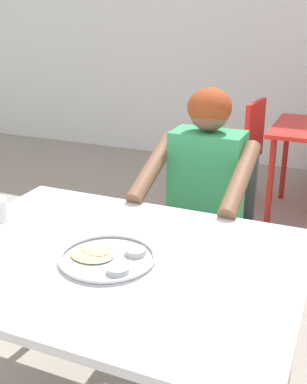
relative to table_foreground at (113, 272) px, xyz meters
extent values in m
cube|color=silver|center=(0.00, 0.00, 0.05)|extent=(1.27, 0.95, 0.03)
cylinder|color=#B2B2B7|center=(-0.57, 0.42, -0.32)|extent=(0.04, 0.04, 0.71)
cylinder|color=#B2B2B7|center=(0.57, 0.42, -0.32)|extent=(0.04, 0.04, 0.71)
cylinder|color=#B7BABF|center=(0.00, -0.04, 0.07)|extent=(0.33, 0.33, 0.01)
torus|color=#B7BABF|center=(0.00, -0.04, 0.08)|extent=(0.33, 0.33, 0.01)
cylinder|color=#B2B5BA|center=(0.07, -0.10, 0.08)|extent=(0.07, 0.07, 0.02)
cylinder|color=#C65119|center=(0.07, -0.10, 0.08)|extent=(0.06, 0.06, 0.01)
cylinder|color=#B2B5BA|center=(0.07, 0.03, 0.08)|extent=(0.07, 0.07, 0.02)
cylinder|color=maroon|center=(0.07, 0.03, 0.08)|extent=(0.06, 0.06, 0.01)
ellipsoid|color=#DBB77A|center=(-0.06, -0.04, 0.08)|extent=(0.16, 0.13, 0.01)
ellipsoid|color=tan|center=(-0.06, -0.02, 0.08)|extent=(0.13, 0.10, 0.01)
cube|color=#3F3F44|center=(0.07, 0.89, -0.23)|extent=(0.42, 0.40, 0.04)
cube|color=#3F3F44|center=(0.07, 1.07, -0.01)|extent=(0.40, 0.04, 0.42)
cylinder|color=#3F3F44|center=(0.24, 0.73, -0.46)|extent=(0.03, 0.03, 0.42)
cylinder|color=#3F3F44|center=(-0.10, 0.73, -0.46)|extent=(0.03, 0.03, 0.42)
cylinder|color=#3F3F44|center=(0.24, 1.04, -0.46)|extent=(0.03, 0.03, 0.42)
cylinder|color=#3F3F44|center=(-0.10, 1.05, -0.46)|extent=(0.03, 0.03, 0.42)
cylinder|color=black|center=(0.22, 0.44, -0.44)|extent=(0.10, 0.10, 0.46)
cylinder|color=black|center=(0.22, 0.64, -0.18)|extent=(0.12, 0.40, 0.12)
cylinder|color=black|center=(-0.08, 0.44, -0.44)|extent=(0.10, 0.10, 0.46)
cylinder|color=black|center=(-0.08, 0.64, -0.18)|extent=(0.12, 0.40, 0.12)
cube|color=#339959|center=(0.07, 0.84, 0.07)|extent=(0.34, 0.20, 0.49)
cylinder|color=brown|center=(0.28, 0.66, 0.17)|extent=(0.08, 0.45, 0.25)
cylinder|color=brown|center=(-0.13, 0.66, 0.17)|extent=(0.08, 0.45, 0.25)
sphere|color=brown|center=(0.07, 0.84, 0.41)|extent=(0.19, 0.19, 0.19)
ellipsoid|color=maroon|center=(0.07, 0.84, 0.43)|extent=(0.21, 0.20, 0.18)
cylinder|color=#AD1E18|center=(0.20, 2.00, -0.33)|extent=(0.04, 0.04, 0.69)
cylinder|color=#AD1E18|center=(0.20, 2.67, -0.33)|extent=(0.04, 0.04, 0.69)
cube|color=red|center=(-0.18, 2.37, -0.24)|extent=(0.43, 0.43, 0.04)
cube|color=red|center=(0.00, 2.35, -0.01)|extent=(0.08, 0.37, 0.42)
cylinder|color=red|center=(-0.35, 2.24, -0.47)|extent=(0.03, 0.03, 0.41)
cylinder|color=red|center=(-0.31, 2.54, -0.47)|extent=(0.03, 0.03, 0.41)
cylinder|color=red|center=(-0.05, 2.20, -0.47)|extent=(0.03, 0.03, 0.41)
cylinder|color=red|center=(-0.01, 2.51, -0.47)|extent=(0.03, 0.03, 0.41)
camera|label=1|loc=(0.69, -1.27, 0.85)|focal=44.71mm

